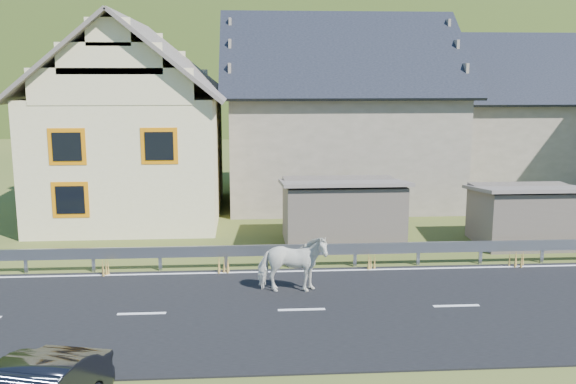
{
  "coord_description": "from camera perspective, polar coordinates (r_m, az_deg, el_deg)",
  "views": [
    {
      "loc": [
        -5.39,
        -15.34,
        5.93
      ],
      "look_at": [
        -4.09,
        3.73,
        2.39
      ],
      "focal_mm": 40.0,
      "sensor_mm": 36.0,
      "label": 1
    }
  ],
  "objects": [
    {
      "name": "road",
      "position": [
        17.31,
        14.72,
        -9.83
      ],
      "size": [
        60.0,
        7.0,
        0.04
      ],
      "primitive_type": "cube",
      "color": "black",
      "rests_on": "ground"
    },
    {
      "name": "ground",
      "position": [
        17.31,
        14.72,
        -9.89
      ],
      "size": [
        160.0,
        160.0,
        0.0
      ],
      "primitive_type": "plane",
      "color": "#2D3D14",
      "rests_on": "ground"
    },
    {
      "name": "lane_markings",
      "position": [
        17.3,
        14.73,
        -9.75
      ],
      "size": [
        60.0,
        6.6,
        0.01
      ],
      "primitive_type": "cube",
      "color": "silver",
      "rests_on": "road"
    },
    {
      "name": "house_stone_b",
      "position": [
        35.44,
        20.22,
        7.13
      ],
      "size": [
        9.8,
        8.8,
        8.1
      ],
      "color": "gray",
      "rests_on": "ground"
    },
    {
      "name": "guardrail",
      "position": [
        20.49,
        11.53,
        -4.9
      ],
      "size": [
        28.1,
        0.09,
        0.75
      ],
      "color": "#93969B",
      "rests_on": "ground"
    },
    {
      "name": "shed_left",
      "position": [
        22.63,
        4.81,
        -1.86
      ],
      "size": [
        4.3,
        3.3,
        2.4
      ],
      "primitive_type": "cube",
      "color": "#716356",
      "rests_on": "ground"
    },
    {
      "name": "mountain",
      "position": [
        197.33,
        -0.86,
        2.96
      ],
      "size": [
        440.0,
        280.0,
        260.0
      ],
      "primitive_type": "ellipsoid",
      "color": "#253E0F",
      "rests_on": "ground"
    },
    {
      "name": "shed_right",
      "position": [
        24.04,
        20.5,
        -2.01
      ],
      "size": [
        3.8,
        2.9,
        2.2
      ],
      "primitive_type": "cube",
      "color": "#716356",
      "rests_on": "ground"
    },
    {
      "name": "horse",
      "position": [
        17.51,
        0.38,
        -6.4
      ],
      "size": [
        0.96,
        1.93,
        1.59
      ],
      "primitive_type": "imported",
      "rotation": [
        0.0,
        0.0,
        1.52
      ],
      "color": "silver",
      "rests_on": "road"
    },
    {
      "name": "house_stone_a",
      "position": [
        30.69,
        4.36,
        8.05
      ],
      "size": [
        10.8,
        9.8,
        8.9
      ],
      "color": "gray",
      "rests_on": "ground"
    },
    {
      "name": "house_cream",
      "position": [
        27.77,
        -13.57,
        6.97
      ],
      "size": [
        7.8,
        9.8,
        8.3
      ],
      "color": "beige",
      "rests_on": "ground"
    }
  ]
}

